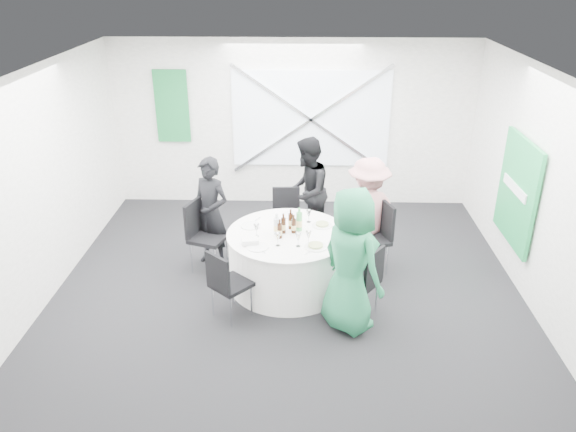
{
  "coord_description": "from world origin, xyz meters",
  "views": [
    {
      "loc": [
        0.18,
        -6.16,
        3.94
      ],
      "look_at": [
        0.0,
        0.2,
        1.0
      ],
      "focal_mm": 35.0,
      "sensor_mm": 36.0,
      "label": 1
    }
  ],
  "objects_px": {
    "person_man_back": "(307,191)",
    "clear_water_bottle": "(277,226)",
    "person_man_back_left": "(211,212)",
    "green_water_bottle": "(299,222)",
    "chair_back_right": "(377,232)",
    "chair_front_left": "(226,281)",
    "person_woman_pink": "(367,213)",
    "banquet_table": "(288,259)",
    "chair_back": "(286,214)",
    "chair_back_left": "(202,230)",
    "chair_front_right": "(365,277)",
    "person_woman_green": "(351,261)"
  },
  "relations": [
    {
      "from": "banquet_table",
      "to": "green_water_bottle",
      "type": "relative_size",
      "value": 5.06
    },
    {
      "from": "chair_front_left",
      "to": "person_man_back",
      "type": "height_order",
      "value": "person_man_back"
    },
    {
      "from": "chair_front_left",
      "to": "person_woman_green",
      "type": "relative_size",
      "value": 0.52
    },
    {
      "from": "person_woman_green",
      "to": "green_water_bottle",
      "type": "bearing_deg",
      "value": -8.27
    },
    {
      "from": "person_woman_pink",
      "to": "green_water_bottle",
      "type": "bearing_deg",
      "value": -0.24
    },
    {
      "from": "person_woman_pink",
      "to": "chair_front_left",
      "type": "bearing_deg",
      "value": 8.36
    },
    {
      "from": "chair_back",
      "to": "chair_back_right",
      "type": "xyz_separation_m",
      "value": [
        1.24,
        -0.63,
        0.05
      ]
    },
    {
      "from": "chair_back",
      "to": "person_man_back",
      "type": "xyz_separation_m",
      "value": [
        0.3,
        0.22,
        0.27
      ]
    },
    {
      "from": "person_woman_green",
      "to": "banquet_table",
      "type": "bearing_deg",
      "value": 0.0
    },
    {
      "from": "chair_back_right",
      "to": "chair_front_left",
      "type": "height_order",
      "value": "chair_back_right"
    },
    {
      "from": "chair_back",
      "to": "chair_back_right",
      "type": "bearing_deg",
      "value": -30.17
    },
    {
      "from": "person_woman_green",
      "to": "clear_water_bottle",
      "type": "height_order",
      "value": "person_woman_green"
    },
    {
      "from": "chair_front_left",
      "to": "green_water_bottle",
      "type": "distance_m",
      "value": 1.26
    },
    {
      "from": "person_man_back_left",
      "to": "green_water_bottle",
      "type": "xyz_separation_m",
      "value": [
        1.21,
        -0.49,
        0.11
      ]
    },
    {
      "from": "chair_back_right",
      "to": "clear_water_bottle",
      "type": "relative_size",
      "value": 3.58
    },
    {
      "from": "chair_back",
      "to": "chair_back_left",
      "type": "bearing_deg",
      "value": -153.09
    },
    {
      "from": "banquet_table",
      "to": "person_woman_green",
      "type": "bearing_deg",
      "value": -50.37
    },
    {
      "from": "banquet_table",
      "to": "chair_front_left",
      "type": "xyz_separation_m",
      "value": [
        -0.7,
        -0.78,
        0.14
      ]
    },
    {
      "from": "person_man_back_left",
      "to": "person_woman_green",
      "type": "distance_m",
      "value": 2.32
    },
    {
      "from": "chair_front_left",
      "to": "green_water_bottle",
      "type": "height_order",
      "value": "green_water_bottle"
    },
    {
      "from": "chair_back_left",
      "to": "person_woman_green",
      "type": "xyz_separation_m",
      "value": [
        1.9,
        -1.29,
        0.28
      ]
    },
    {
      "from": "person_man_back_left",
      "to": "clear_water_bottle",
      "type": "distance_m",
      "value": 1.12
    },
    {
      "from": "chair_front_left",
      "to": "chair_back_right",
      "type": "bearing_deg",
      "value": -105.5
    },
    {
      "from": "chair_back_right",
      "to": "chair_front_right",
      "type": "relative_size",
      "value": 1.09
    },
    {
      "from": "clear_water_bottle",
      "to": "green_water_bottle",
      "type": "bearing_deg",
      "value": 22.3
    },
    {
      "from": "banquet_table",
      "to": "chair_back",
      "type": "relative_size",
      "value": 1.7
    },
    {
      "from": "chair_back",
      "to": "clear_water_bottle",
      "type": "distance_m",
      "value": 1.14
    },
    {
      "from": "person_man_back",
      "to": "clear_water_bottle",
      "type": "relative_size",
      "value": 5.82
    },
    {
      "from": "chair_back",
      "to": "chair_back_right",
      "type": "relative_size",
      "value": 0.92
    },
    {
      "from": "chair_back_left",
      "to": "person_man_back",
      "type": "height_order",
      "value": "person_man_back"
    },
    {
      "from": "chair_back_right",
      "to": "person_man_back",
      "type": "relative_size",
      "value": 0.61
    },
    {
      "from": "chair_front_left",
      "to": "banquet_table",
      "type": "bearing_deg",
      "value": -90.0
    },
    {
      "from": "person_woman_green",
      "to": "chair_back",
      "type": "bearing_deg",
      "value": -17.58
    },
    {
      "from": "person_man_back",
      "to": "person_woman_pink",
      "type": "distance_m",
      "value": 1.05
    },
    {
      "from": "chair_front_right",
      "to": "chair_back_right",
      "type": "bearing_deg",
      "value": -156.95
    },
    {
      "from": "person_woman_pink",
      "to": "clear_water_bottle",
      "type": "height_order",
      "value": "person_woman_pink"
    },
    {
      "from": "chair_front_right",
      "to": "green_water_bottle",
      "type": "height_order",
      "value": "green_water_bottle"
    },
    {
      "from": "chair_front_left",
      "to": "person_man_back",
      "type": "bearing_deg",
      "value": -72.79
    },
    {
      "from": "chair_back_left",
      "to": "chair_back",
      "type": "bearing_deg",
      "value": -40.79
    },
    {
      "from": "banquet_table",
      "to": "clear_water_bottle",
      "type": "relative_size",
      "value": 5.59
    },
    {
      "from": "chair_back_left",
      "to": "clear_water_bottle",
      "type": "height_order",
      "value": "clear_water_bottle"
    },
    {
      "from": "person_man_back_left",
      "to": "person_woman_pink",
      "type": "xyz_separation_m",
      "value": [
        2.14,
        0.03,
        0.01
      ]
    },
    {
      "from": "person_man_back",
      "to": "chair_back_left",
      "type": "bearing_deg",
      "value": -47.88
    },
    {
      "from": "chair_front_right",
      "to": "person_man_back",
      "type": "relative_size",
      "value": 0.56
    },
    {
      "from": "chair_back_left",
      "to": "person_man_back",
      "type": "bearing_deg",
      "value": -39.45
    },
    {
      "from": "chair_front_right",
      "to": "person_man_back_left",
      "type": "bearing_deg",
      "value": -85.84
    },
    {
      "from": "banquet_table",
      "to": "chair_back",
      "type": "distance_m",
      "value": 1.07
    },
    {
      "from": "chair_back_left",
      "to": "clear_water_bottle",
      "type": "bearing_deg",
      "value": -93.76
    },
    {
      "from": "chair_front_right",
      "to": "chair_front_left",
      "type": "bearing_deg",
      "value": -49.96
    },
    {
      "from": "person_man_back",
      "to": "clear_water_bottle",
      "type": "bearing_deg",
      "value": -5.59
    }
  ]
}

